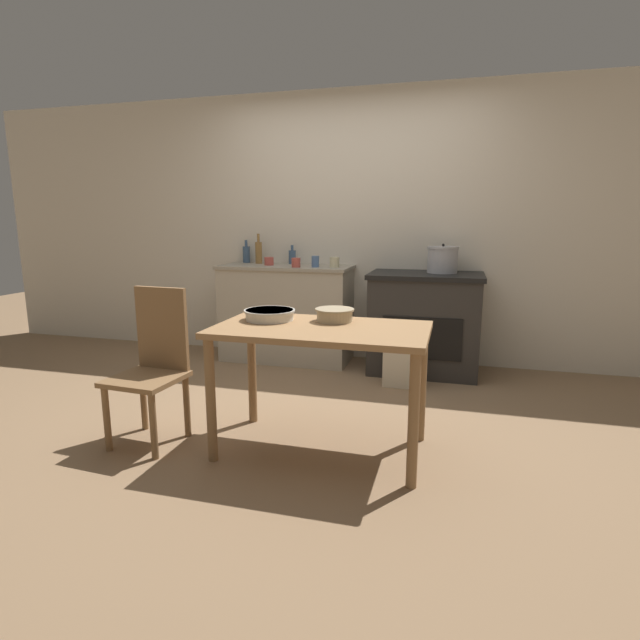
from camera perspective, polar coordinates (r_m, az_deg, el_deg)
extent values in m
plane|color=#896B4C|center=(3.63, -1.60, -10.51)|extent=(14.00, 14.00, 0.00)
cube|color=beige|center=(4.91, 3.80, 10.42)|extent=(8.00, 0.07, 2.55)
cube|color=#B2A893|center=(4.87, -3.84, 0.62)|extent=(1.23, 0.52, 0.90)
cube|color=gray|center=(4.80, -3.91, 6.07)|extent=(1.26, 0.55, 0.03)
cube|color=#2D2B28|center=(4.57, 11.82, -0.57)|extent=(0.94, 0.61, 0.86)
cube|color=black|center=(4.50, 12.05, 5.01)|extent=(0.98, 0.65, 0.04)
cube|color=black|center=(4.28, 11.52, -2.08)|extent=(0.66, 0.01, 0.36)
cube|color=#997047|center=(2.85, 0.12, -1.11)|extent=(1.22, 0.68, 0.03)
cylinder|color=olive|center=(2.90, -12.37, -8.98)|extent=(0.06, 0.06, 0.72)
cylinder|color=olive|center=(2.60, 10.63, -11.33)|extent=(0.06, 0.06, 0.72)
cylinder|color=olive|center=(3.40, -7.77, -5.75)|extent=(0.06, 0.06, 0.72)
cylinder|color=olive|center=(3.15, 11.55, -7.28)|extent=(0.06, 0.06, 0.72)
cube|color=olive|center=(3.20, -19.30, -6.37)|extent=(0.43, 0.43, 0.03)
cube|color=olive|center=(3.28, -17.61, -0.91)|extent=(0.36, 0.05, 0.52)
cylinder|color=olive|center=(3.26, -23.18, -10.35)|extent=(0.04, 0.04, 0.40)
cylinder|color=olive|center=(3.06, -18.51, -11.45)|extent=(0.04, 0.04, 0.40)
cylinder|color=olive|center=(3.49, -19.52, -8.63)|extent=(0.04, 0.04, 0.40)
cylinder|color=olive|center=(3.30, -14.98, -9.51)|extent=(0.04, 0.04, 0.40)
cube|color=beige|center=(4.20, 9.22, -4.80)|extent=(0.28, 0.19, 0.39)
cylinder|color=#A8A8AD|center=(4.55, 13.82, 6.59)|extent=(0.26, 0.26, 0.21)
cylinder|color=#A8A8AD|center=(4.54, 13.89, 8.04)|extent=(0.27, 0.27, 0.02)
sphere|color=black|center=(4.54, 13.90, 8.32)|extent=(0.02, 0.02, 0.02)
cylinder|color=silver|center=(3.05, -5.78, 0.60)|extent=(0.29, 0.29, 0.06)
cylinder|color=beige|center=(3.05, -5.79, 1.07)|extent=(0.31, 0.31, 0.01)
cylinder|color=tan|center=(3.00, 1.68, 0.58)|extent=(0.21, 0.21, 0.08)
cylinder|color=tan|center=(2.99, 1.69, 1.19)|extent=(0.23, 0.23, 0.01)
cylinder|color=#3D5675|center=(4.94, -3.19, 7.18)|extent=(0.07, 0.07, 0.13)
cylinder|color=#3D5675|center=(4.94, -3.20, 8.25)|extent=(0.03, 0.03, 0.05)
cylinder|color=#3D5675|center=(5.15, -8.41, 7.41)|extent=(0.07, 0.07, 0.16)
cylinder|color=#3D5675|center=(5.15, -8.44, 8.67)|extent=(0.03, 0.03, 0.06)
cylinder|color=olive|center=(5.03, -7.02, 7.63)|extent=(0.07, 0.07, 0.21)
cylinder|color=olive|center=(5.03, -7.06, 9.30)|extent=(0.03, 0.03, 0.08)
cylinder|color=#4C6B99|center=(4.60, -0.54, 6.69)|extent=(0.07, 0.07, 0.10)
cylinder|color=#B74C42|center=(4.83, -5.85, 6.70)|extent=(0.09, 0.09, 0.08)
cylinder|color=beige|center=(4.58, 1.66, 6.62)|extent=(0.09, 0.09, 0.09)
cylinder|color=#B74C42|center=(4.59, -2.77, 6.57)|extent=(0.08, 0.08, 0.09)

